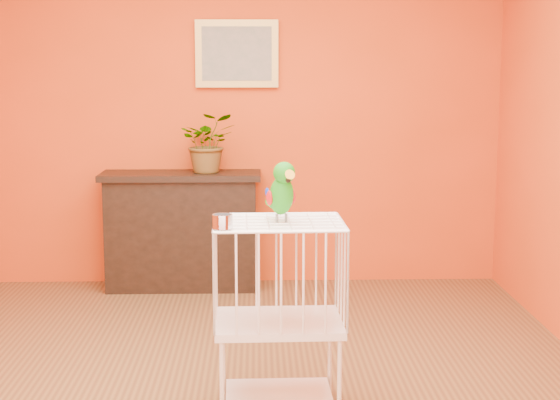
{
  "coord_description": "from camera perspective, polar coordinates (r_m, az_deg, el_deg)",
  "views": [
    {
      "loc": [
        0.15,
        -4.28,
        1.67
      ],
      "look_at": [
        0.26,
        -0.26,
        1.03
      ],
      "focal_mm": 55.0,
      "sensor_mm": 36.0,
      "label": 1
    }
  ],
  "objects": [
    {
      "name": "ground",
      "position": [
        4.59,
        -3.36,
        -12.34
      ],
      "size": [
        4.5,
        4.5,
        0.0
      ],
      "primitive_type": "plane",
      "color": "brown",
      "rests_on": "ground"
    },
    {
      "name": "room_shell",
      "position": [
        4.28,
        -3.56,
        7.82
      ],
      "size": [
        4.5,
        4.5,
        4.5
      ],
      "color": "#E24A15",
      "rests_on": "ground"
    },
    {
      "name": "console_cabinet",
      "position": [
        6.46,
        -6.56,
        -2.03
      ],
      "size": [
        1.18,
        0.43,
        0.88
      ],
      "color": "black",
      "rests_on": "ground"
    },
    {
      "name": "potted_plant",
      "position": [
        6.35,
        -4.79,
        3.37
      ],
      "size": [
        0.44,
        0.48,
        0.34
      ],
      "primitive_type": "imported",
      "rotation": [
        0.0,
        0.0,
        0.09
      ],
      "color": "#26722D",
      "rests_on": "console_cabinet"
    },
    {
      "name": "framed_picture",
      "position": [
        6.5,
        -2.89,
        9.69
      ],
      "size": [
        0.62,
        0.04,
        0.5
      ],
      "color": "gold",
      "rests_on": "room_shell"
    },
    {
      "name": "birdcage",
      "position": [
        4.16,
        -0.09,
        -7.55
      ],
      "size": [
        0.62,
        0.48,
        0.94
      ],
      "rotation": [
        0.0,
        0.0,
        0.02
      ],
      "color": "white",
      "rests_on": "ground"
    },
    {
      "name": "feed_cup",
      "position": [
        3.86,
        -3.84,
        -1.43
      ],
      "size": [
        0.09,
        0.09,
        0.06
      ],
      "primitive_type": "cylinder",
      "color": "silver",
      "rests_on": "birdcage"
    },
    {
      "name": "parrot",
      "position": [
        4.01,
        0.11,
        0.59
      ],
      "size": [
        0.16,
        0.26,
        0.29
      ],
      "rotation": [
        0.0,
        0.0,
        0.35
      ],
      "color": "#59544C",
      "rests_on": "birdcage"
    }
  ]
}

